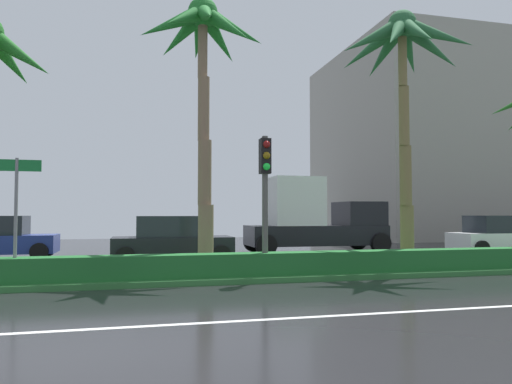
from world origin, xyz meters
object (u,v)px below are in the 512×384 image
(traffic_signal_median_right, at_px, (265,179))
(car_in_traffic_third, at_px, (171,240))
(palm_tree_centre_right, at_px, (402,56))
(box_truck_lead, at_px, (314,219))
(car_in_traffic_fourth, at_px, (498,236))
(palm_tree_centre, at_px, (203,47))
(street_name_sign, at_px, (16,202))

(traffic_signal_median_right, relative_size, car_in_traffic_third, 0.88)
(palm_tree_centre_right, relative_size, box_truck_lead, 1.29)
(palm_tree_centre_right, bearing_deg, box_truck_lead, 92.00)
(box_truck_lead, distance_m, car_in_traffic_fourth, 8.18)
(palm_tree_centre, relative_size, palm_tree_centre_right, 1.00)
(street_name_sign, height_order, car_in_traffic_third, street_name_sign)
(palm_tree_centre, height_order, box_truck_lead, palm_tree_centre)
(traffic_signal_median_right, relative_size, street_name_sign, 1.26)
(palm_tree_centre_right, xyz_separation_m, car_in_traffic_third, (-7.03, 4.12, -6.05))
(box_truck_lead, height_order, car_in_traffic_fourth, box_truck_lead)
(car_in_traffic_third, bearing_deg, street_name_sign, -127.91)
(street_name_sign, distance_m, car_in_traffic_third, 6.72)
(palm_tree_centre, bearing_deg, palm_tree_centre_right, -5.29)
(car_in_traffic_third, bearing_deg, box_truck_lead, 25.53)
(car_in_traffic_third, height_order, box_truck_lead, box_truck_lead)
(car_in_traffic_fourth, bearing_deg, street_name_sign, -163.15)
(palm_tree_centre, height_order, traffic_signal_median_right, palm_tree_centre)
(palm_tree_centre_right, relative_size, traffic_signal_median_right, 2.18)
(box_truck_lead, bearing_deg, car_in_traffic_fourth, -20.51)
(street_name_sign, distance_m, box_truck_lead, 13.74)
(palm_tree_centre, bearing_deg, traffic_signal_median_right, -48.67)
(car_in_traffic_third, distance_m, car_in_traffic_fourth, 14.40)
(palm_tree_centre_right, distance_m, street_name_sign, 12.13)
(street_name_sign, xyz_separation_m, box_truck_lead, (10.83, 8.44, -0.53))
(traffic_signal_median_right, xyz_separation_m, box_truck_lead, (4.63, 8.45, -1.20))
(traffic_signal_median_right, height_order, box_truck_lead, traffic_signal_median_right)
(street_name_sign, bearing_deg, traffic_signal_median_right, -0.07)
(palm_tree_centre_right, height_order, car_in_traffic_third, palm_tree_centre_right)
(car_in_traffic_third, bearing_deg, palm_tree_centre, -79.50)
(palm_tree_centre, distance_m, car_in_traffic_third, 7.00)
(car_in_traffic_third, bearing_deg, palm_tree_centre_right, -30.36)
(street_name_sign, bearing_deg, box_truck_lead, 37.95)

